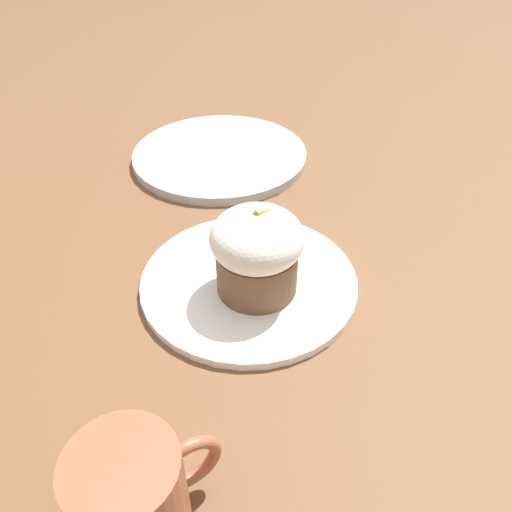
# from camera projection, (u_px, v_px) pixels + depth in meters

# --- Properties ---
(ground_plane) EXTENTS (4.00, 4.00, 0.00)m
(ground_plane) POSITION_uv_depth(u_px,v_px,m) (249.00, 284.00, 0.58)
(ground_plane) COLOR brown
(dessert_plate) EXTENTS (0.25, 0.25, 0.01)m
(dessert_plate) POSITION_uv_depth(u_px,v_px,m) (249.00, 281.00, 0.58)
(dessert_plate) COLOR white
(dessert_plate) RESTS_ON ground_plane
(carrot_cake) EXTENTS (0.10, 0.10, 0.10)m
(carrot_cake) POSITION_uv_depth(u_px,v_px,m) (256.00, 251.00, 0.53)
(carrot_cake) COLOR brown
(carrot_cake) RESTS_ON dessert_plate
(spoon) EXTENTS (0.05, 0.11, 0.01)m
(spoon) POSITION_uv_depth(u_px,v_px,m) (234.00, 260.00, 0.59)
(spoon) COLOR silver
(spoon) RESTS_ON dessert_plate
(coffee_cup) EXTENTS (0.11, 0.08, 0.09)m
(coffee_cup) POSITION_uv_depth(u_px,v_px,m) (132.00, 494.00, 0.35)
(coffee_cup) COLOR #9E563D
(coffee_cup) RESTS_ON ground_plane
(side_plate) EXTENTS (0.28, 0.28, 0.01)m
(side_plate) POSITION_uv_depth(u_px,v_px,m) (220.00, 155.00, 0.81)
(side_plate) COLOR #B2B7BC
(side_plate) RESTS_ON ground_plane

